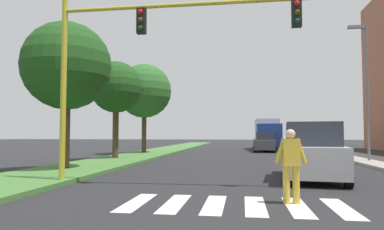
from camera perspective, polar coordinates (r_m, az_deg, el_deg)
ground_plane at (r=29.70m, az=7.94°, el=-6.16°), size 140.00×140.00×0.00m
crosswalk at (r=8.01m, az=7.01°, el=-14.46°), size 4.95×2.20×0.01m
median_strip at (r=28.60m, az=-6.16°, el=-6.14°), size 3.50×64.00×0.15m
tree_mid at (r=15.84m, az=-19.86°, el=7.53°), size 3.74×3.74×6.20m
tree_far at (r=21.59m, az=-12.36°, el=4.41°), size 3.12×3.12×5.83m
tree_distant at (r=27.50m, az=-7.84°, el=3.90°), size 4.22×4.22×6.91m
sidewalk_right at (r=28.66m, az=23.21°, el=-5.89°), size 3.00×64.00×0.15m
traffic_light_gantry at (r=11.12m, az=-8.58°, el=11.32°), size 8.62×0.30×6.00m
street_lamp_right at (r=21.47m, az=26.57°, el=5.27°), size 1.02×0.24×7.50m
pedestrian_performer at (r=8.28m, az=15.94°, el=-7.49°), size 0.75×0.29×1.69m
suv_crossing at (r=12.88m, az=19.04°, el=-5.85°), size 2.43×4.78×1.97m
sedan_midblock at (r=31.79m, az=11.99°, el=-4.47°), size 2.20×4.67×1.74m
sedan_distant at (r=39.92m, az=11.55°, el=-4.21°), size 2.22×4.30×1.71m
truck_box_delivery at (r=36.18m, az=12.28°, el=-2.98°), size 2.40×6.20×3.10m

